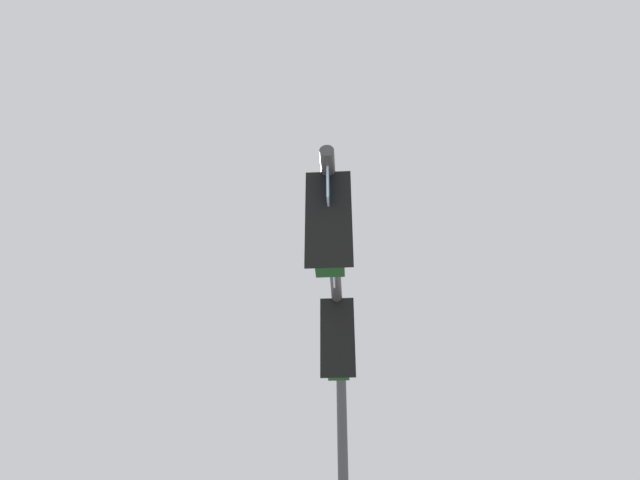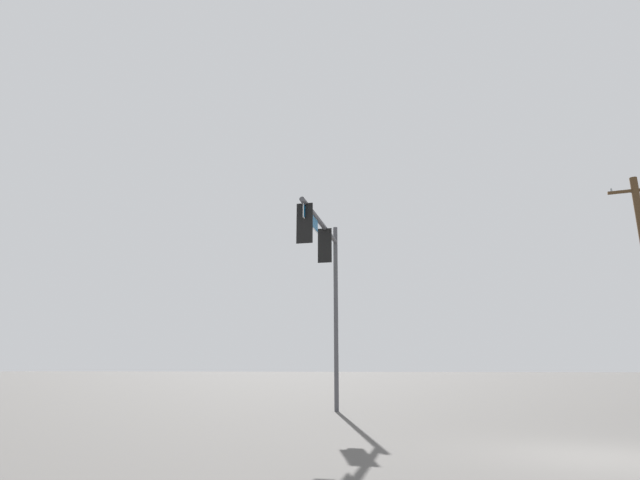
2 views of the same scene
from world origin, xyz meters
name	(u,v)px [view 2 (image 2 of 2)]	position (x,y,z in m)	size (l,w,h in m)	color
ground_plane	(613,459)	(0.00, 0.00, 0.00)	(400.00, 400.00, 0.00)	#514F4C
signal_pole_near	(324,259)	(-6.46, -6.93, 5.46)	(5.57, 0.56, 7.27)	#47474C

